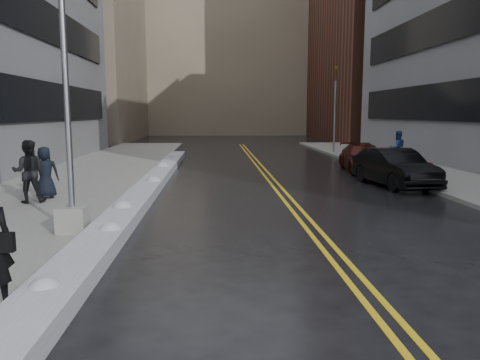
{
  "coord_description": "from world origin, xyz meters",
  "views": [
    {
      "loc": [
        0.05,
        -8.91,
        2.91
      ],
      "look_at": [
        0.65,
        2.33,
        1.3
      ],
      "focal_mm": 35.0,
      "sensor_mm": 36.0,
      "label": 1
    }
  ],
  "objects": [
    {
      "name": "ground",
      "position": [
        0.0,
        0.0,
        0.0
      ],
      "size": [
        160.0,
        160.0,
        0.0
      ],
      "primitive_type": "plane",
      "color": "black",
      "rests_on": "ground"
    },
    {
      "name": "sidewalk_west",
      "position": [
        -5.75,
        10.0,
        0.07
      ],
      "size": [
        5.5,
        50.0,
        0.15
      ],
      "primitive_type": "cube",
      "color": "gray",
      "rests_on": "ground"
    },
    {
      "name": "sidewalk_east",
      "position": [
        10.0,
        10.0,
        0.07
      ],
      "size": [
        4.0,
        50.0,
        0.15
      ],
      "primitive_type": "cube",
      "color": "gray",
      "rests_on": "ground"
    },
    {
      "name": "lane_line_left",
      "position": [
        2.35,
        10.0,
        0.0
      ],
      "size": [
        0.12,
        50.0,
        0.01
      ],
      "primitive_type": "cube",
      "color": "gold",
      "rests_on": "ground"
    },
    {
      "name": "lane_line_right",
      "position": [
        2.65,
        10.0,
        0.0
      ],
      "size": [
        0.12,
        50.0,
        0.01
      ],
      "primitive_type": "cube",
      "color": "gold",
      "rests_on": "ground"
    },
    {
      "name": "snow_ridge",
      "position": [
        -2.45,
        8.0,
        0.17
      ],
      "size": [
        0.9,
        30.0,
        0.34
      ],
      "primitive_type": "cube",
      "color": "silver",
      "rests_on": "ground"
    },
    {
      "name": "building_west_far",
      "position": [
        -15.5,
        44.0,
        9.0
      ],
      "size": [
        14.0,
        22.0,
        18.0
      ],
      "primitive_type": "cube",
      "color": "gray",
      "rests_on": "ground"
    },
    {
      "name": "building_east_far",
      "position": [
        19.0,
        42.0,
        14.0
      ],
      "size": [
        14.0,
        20.0,
        28.0
      ],
      "primitive_type": "cube",
      "color": "#562D21",
      "rests_on": "ground"
    },
    {
      "name": "building_far",
      "position": [
        2.0,
        60.0,
        11.0
      ],
      "size": [
        36.0,
        16.0,
        22.0
      ],
      "primitive_type": "cube",
      "color": "gray",
      "rests_on": "ground"
    },
    {
      "name": "lamppost",
      "position": [
        -3.3,
        2.0,
        2.53
      ],
      "size": [
        0.65,
        0.65,
        7.62
      ],
      "color": "gray",
      "rests_on": "sidewalk_west"
    },
    {
      "name": "fire_hydrant",
      "position": [
        9.0,
        10.0,
        0.55
      ],
      "size": [
        0.26,
        0.26,
        0.73
      ],
      "color": "maroon",
      "rests_on": "sidewalk_east"
    },
    {
      "name": "traffic_signal",
      "position": [
        8.5,
        24.0,
        3.4
      ],
      "size": [
        0.16,
        0.2,
        6.0
      ],
      "color": "gray",
      "rests_on": "sidewalk_east"
    },
    {
      "name": "pedestrian_b",
      "position": [
        -5.72,
        5.75,
        1.12
      ],
      "size": [
        1.09,
        0.93,
        1.95
      ],
      "primitive_type": "imported",
      "rotation": [
        0.0,
        0.0,
        3.37
      ],
      "color": "black",
      "rests_on": "sidewalk_west"
    },
    {
      "name": "pedestrian_c",
      "position": [
        -5.49,
        6.5,
        1.0
      ],
      "size": [
        0.96,
        0.79,
        1.7
      ],
      "primitive_type": "imported",
      "rotation": [
        0.0,
        0.0,
        3.49
      ],
      "color": "black",
      "rests_on": "sidewalk_west"
    },
    {
      "name": "pedestrian_east",
      "position": [
        9.65,
        15.24,
        1.07
      ],
      "size": [
        0.99,
        0.82,
        1.84
      ],
      "primitive_type": "imported",
      "rotation": [
        0.0,
        0.0,
        3.29
      ],
      "color": "navy",
      "rests_on": "sidewalk_east"
    },
    {
      "name": "car_black",
      "position": [
        7.18,
        9.23,
        0.76
      ],
      "size": [
        2.23,
        4.79,
        1.52
      ],
      "primitive_type": "imported",
      "rotation": [
        0.0,
        0.0,
        0.14
      ],
      "color": "black",
      "rests_on": "ground"
    },
    {
      "name": "car_maroon",
      "position": [
        7.5,
        14.18,
        0.68
      ],
      "size": [
        2.35,
        4.83,
        1.36
      ],
      "primitive_type": "imported",
      "rotation": [
        0.0,
        0.0,
        -0.1
      ],
      "color": "#3D0C09",
      "rests_on": "ground"
    }
  ]
}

